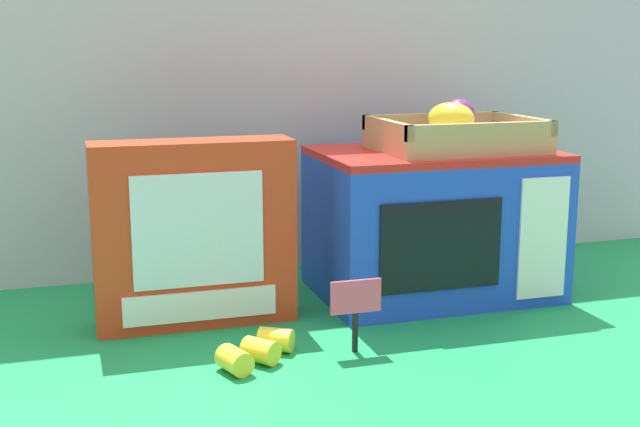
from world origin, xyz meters
TOP-DOWN VIEW (x-y plane):
  - ground_plane at (0.00, 0.00)m, footprint 1.70×1.70m
  - display_back_panel at (0.00, 0.24)m, footprint 1.61×0.03m
  - toy_microwave at (0.21, 0.00)m, footprint 0.37×0.26m
  - food_groups_crate at (0.24, -0.01)m, footprint 0.25×0.19m
  - cookie_set_box at (-0.18, -0.04)m, footprint 0.29×0.08m
  - price_sign at (-0.00, -0.22)m, footprint 0.07×0.01m
  - loose_toy_banana at (-0.13, -0.21)m, footprint 0.12×0.11m

SIDE VIEW (x-z plane):
  - ground_plane at x=0.00m, z-range 0.00..0.00m
  - loose_toy_banana at x=-0.13m, z-range 0.00..0.03m
  - price_sign at x=0.00m, z-range 0.02..0.12m
  - toy_microwave at x=0.21m, z-range 0.00..0.24m
  - cookie_set_box at x=-0.18m, z-range 0.00..0.27m
  - food_groups_crate at x=0.24m, z-range 0.22..0.30m
  - display_back_panel at x=0.00m, z-range 0.00..0.72m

